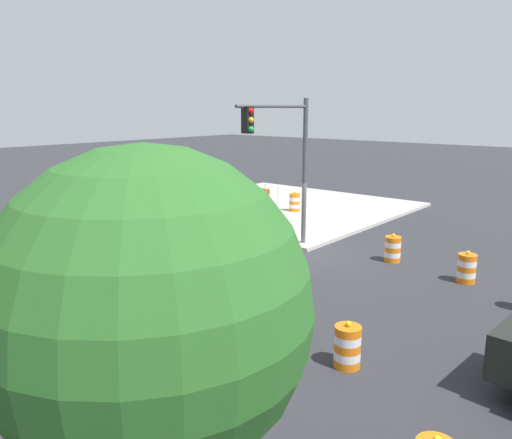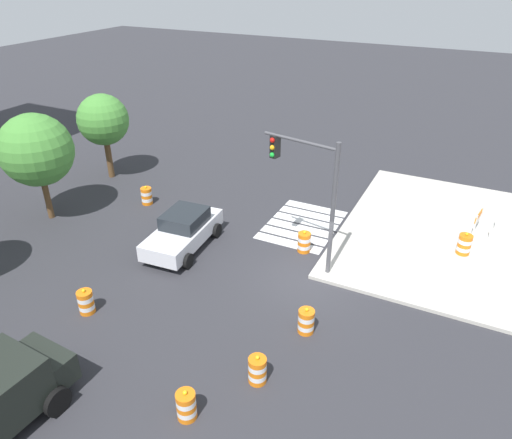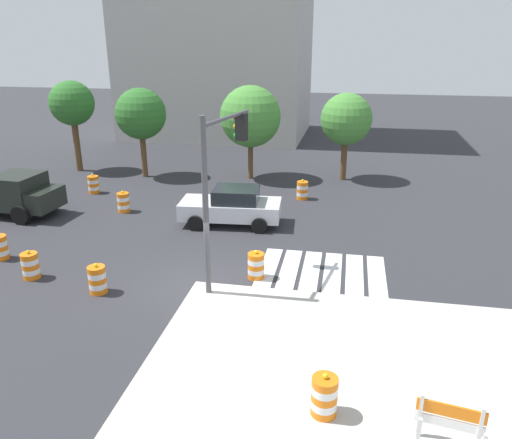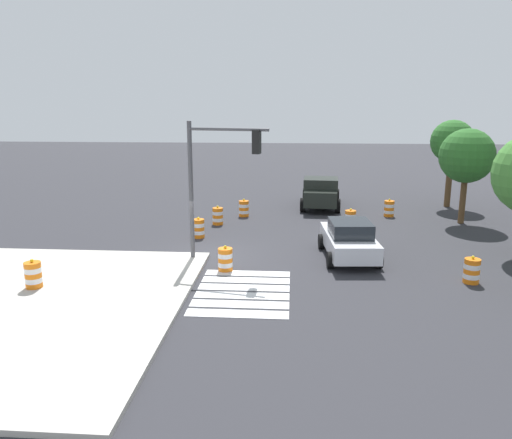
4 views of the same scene
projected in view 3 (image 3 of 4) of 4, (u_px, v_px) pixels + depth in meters
The scene contains 19 objects.
ground_plane at pixel (196, 285), 16.43m from camera, with size 120.00×120.00×0.00m, color #2D2D33.
crosswalk_stripes at pixel (322, 271), 17.39m from camera, with size 4.35×3.20×0.02m.
sports_car at pixel (232, 206), 21.54m from camera, with size 4.43×2.38×1.63m.
pickup_truck at pixel (8, 194), 22.67m from camera, with size 5.27×2.61×1.92m.
traffic_barrel_near_corner at pixel (94, 184), 25.95m from camera, with size 0.56×0.56×1.02m.
traffic_barrel_crosswalk_end at pixel (30, 266), 16.79m from camera, with size 0.56×0.56×1.02m.
traffic_barrel_median_near at pixel (256, 266), 16.79m from camera, with size 0.56×0.56×1.02m.
traffic_barrel_median_far at pixel (97, 280), 15.84m from camera, with size 0.56×0.56×1.02m.
traffic_barrel_far_curb at pixel (0, 247), 18.25m from camera, with size 0.56×0.56×1.02m.
traffic_barrel_lane_center at pixel (123, 202), 23.18m from camera, with size 0.56×0.56×1.02m.
traffic_barrel_opposite_curb at pixel (302, 190), 24.99m from camera, with size 0.56×0.56×1.02m.
traffic_barrel_on_sidewalk at pixel (324, 396), 10.50m from camera, with size 0.56×0.56×1.02m.
construction_barricade at pixel (450, 424), 9.57m from camera, with size 1.35×0.98×1.00m.
traffic_light_pole at pixel (221, 167), 15.41m from camera, with size 0.82×3.24×5.50m.
street_tree_streetside_near at pixel (141, 114), 27.93m from camera, with size 2.85×2.85×5.04m.
street_tree_streetside_mid at pixel (250, 117), 27.58m from camera, with size 3.38×3.38×5.22m.
street_tree_streetside_far at pixel (72, 104), 29.07m from camera, with size 2.58×2.58×5.33m.
street_tree_corner_lot at pixel (346, 120), 27.39m from camera, with size 2.83×2.83×4.84m.
office_building_far at pixel (217, 0), 38.39m from camera, with size 14.00×10.00×20.61m, color #B2ADA8.
Camera 3 is at (4.63, -14.05, 7.72)m, focal length 35.06 mm.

